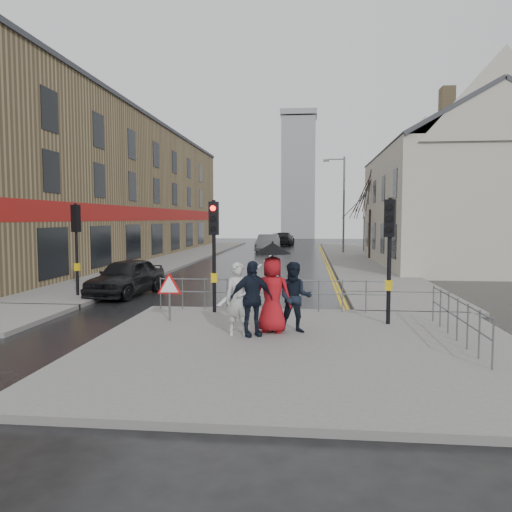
% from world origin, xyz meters
% --- Properties ---
extents(ground, '(120.00, 120.00, 0.00)m').
position_xyz_m(ground, '(0.00, 0.00, 0.00)').
color(ground, black).
rests_on(ground, ground).
extents(near_pavement, '(10.00, 9.00, 0.14)m').
position_xyz_m(near_pavement, '(3.00, -3.50, 0.07)').
color(near_pavement, '#605E5B').
rests_on(near_pavement, ground).
extents(left_pavement, '(4.00, 44.00, 0.14)m').
position_xyz_m(left_pavement, '(-6.50, 23.00, 0.07)').
color(left_pavement, '#605E5B').
rests_on(left_pavement, ground).
extents(right_pavement, '(4.00, 40.00, 0.14)m').
position_xyz_m(right_pavement, '(6.50, 25.00, 0.07)').
color(right_pavement, '#605E5B').
rests_on(right_pavement, ground).
extents(pavement_bridge_right, '(4.00, 4.20, 0.14)m').
position_xyz_m(pavement_bridge_right, '(6.50, 3.00, 0.07)').
color(pavement_bridge_right, '#605E5B').
rests_on(pavement_bridge_right, ground).
extents(building_left_terrace, '(8.00, 42.00, 10.00)m').
position_xyz_m(building_left_terrace, '(-12.00, 22.00, 5.00)').
color(building_left_terrace, '#8C7751').
rests_on(building_left_terrace, ground).
extents(building_right_cream, '(9.00, 16.40, 10.10)m').
position_xyz_m(building_right_cream, '(12.00, 18.00, 4.78)').
color(building_right_cream, '#AFA998').
rests_on(building_right_cream, ground).
extents(church_tower, '(5.00, 5.00, 18.00)m').
position_xyz_m(church_tower, '(1.50, 62.00, 9.00)').
color(church_tower, gray).
rests_on(church_tower, ground).
extents(traffic_signal_near_left, '(0.28, 0.27, 3.40)m').
position_xyz_m(traffic_signal_near_left, '(0.20, 0.20, 2.46)').
color(traffic_signal_near_left, black).
rests_on(traffic_signal_near_left, near_pavement).
extents(traffic_signal_near_right, '(0.34, 0.33, 3.40)m').
position_xyz_m(traffic_signal_near_right, '(5.20, -1.00, 2.46)').
color(traffic_signal_near_right, black).
rests_on(traffic_signal_near_right, near_pavement).
extents(traffic_signal_far_left, '(0.34, 0.33, 3.40)m').
position_xyz_m(traffic_signal_far_left, '(-5.50, 3.00, 2.46)').
color(traffic_signal_far_left, black).
rests_on(traffic_signal_far_left, left_pavement).
extents(guard_railing_front, '(7.14, 0.04, 1.00)m').
position_xyz_m(guard_railing_front, '(1.95, 0.60, 0.86)').
color(guard_railing_front, '#595B5E').
rests_on(guard_railing_front, near_pavement).
extents(guard_railing_side, '(0.04, 4.54, 1.00)m').
position_xyz_m(guard_railing_side, '(6.50, -2.75, 0.84)').
color(guard_railing_side, '#595B5E').
rests_on(guard_railing_side, near_pavement).
extents(warning_sign, '(0.80, 0.07, 1.35)m').
position_xyz_m(warning_sign, '(-0.80, -1.21, 1.04)').
color(warning_sign, '#595B5E').
rests_on(warning_sign, near_pavement).
extents(street_lamp, '(1.83, 0.25, 8.00)m').
position_xyz_m(street_lamp, '(5.82, 28.00, 4.71)').
color(street_lamp, '#595B5E').
rests_on(street_lamp, right_pavement).
extents(tree_near, '(2.40, 2.40, 6.58)m').
position_xyz_m(tree_near, '(7.50, 22.00, 5.14)').
color(tree_near, black).
rests_on(tree_near, right_pavement).
extents(tree_far, '(2.40, 2.40, 5.64)m').
position_xyz_m(tree_far, '(8.00, 30.00, 4.42)').
color(tree_far, black).
rests_on(tree_far, right_pavement).
extents(pedestrian_a, '(0.73, 0.56, 1.78)m').
position_xyz_m(pedestrian_a, '(1.35, -2.73, 1.03)').
color(pedestrian_a, '#B1B2AD').
rests_on(pedestrian_a, near_pavement).
extents(pedestrian_b, '(0.86, 0.67, 1.77)m').
position_xyz_m(pedestrian_b, '(2.72, -2.28, 1.02)').
color(pedestrian_b, black).
rests_on(pedestrian_b, near_pavement).
extents(pedestrian_with_umbrella, '(1.02, 0.96, 2.25)m').
position_xyz_m(pedestrian_with_umbrella, '(2.15, -2.33, 1.32)').
color(pedestrian_with_umbrella, maroon).
rests_on(pedestrian_with_umbrella, near_pavement).
extents(pedestrian_d, '(1.16, 0.86, 1.83)m').
position_xyz_m(pedestrian_d, '(1.67, -2.75, 1.06)').
color(pedestrian_d, black).
rests_on(pedestrian_d, near_pavement).
extents(car_parked, '(2.26, 4.41, 1.44)m').
position_xyz_m(car_parked, '(-4.00, 4.00, 0.72)').
color(car_parked, black).
rests_on(car_parked, ground).
extents(car_mid, '(1.90, 4.86, 1.58)m').
position_xyz_m(car_mid, '(-0.53, 29.46, 0.79)').
color(car_mid, '#46484B').
rests_on(car_mid, ground).
extents(car_far, '(2.37, 5.19, 1.47)m').
position_xyz_m(car_far, '(0.35, 40.30, 0.74)').
color(car_far, black).
rests_on(car_far, ground).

